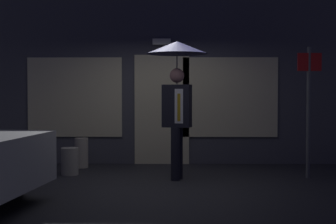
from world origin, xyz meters
TOP-DOWN VIEW (x-y plane):
  - ground_plane at (0.00, 0.00)m, footprint 18.00×18.00m
  - building_facade at (-0.01, 2.34)m, footprint 8.25×0.48m
  - person_with_umbrella at (0.30, 0.43)m, footprint 1.02×1.02m
  - street_sign_post at (2.51, 0.60)m, footprint 0.40×0.07m
  - sidewalk_bollard at (-1.53, 1.67)m, footprint 0.26×0.26m
  - sidewalk_bollard_2 at (-1.58, 0.84)m, footprint 0.30×0.30m

SIDE VIEW (x-z plane):
  - ground_plane at x=0.00m, z-range 0.00..0.00m
  - sidewalk_bollard_2 at x=-1.58m, z-range 0.00..0.48m
  - sidewalk_bollard at x=-1.53m, z-range 0.00..0.57m
  - street_sign_post at x=2.51m, z-range 0.15..2.36m
  - person_with_umbrella at x=0.30m, z-range 0.60..2.89m
  - building_facade at x=-0.01m, z-range -0.02..3.61m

